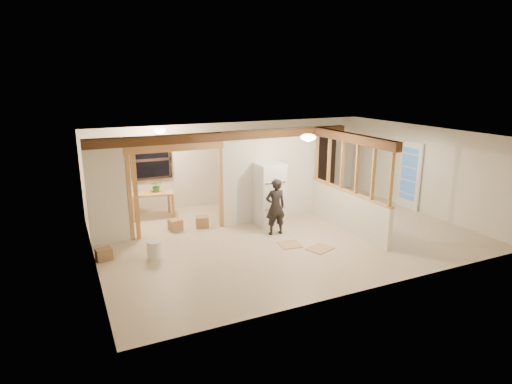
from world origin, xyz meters
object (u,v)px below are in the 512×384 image
woman (275,207)px  shop_vac (117,214)px  refrigerator (270,194)px  work_table (152,205)px  bookshelf (321,165)px

woman → shop_vac: 4.32m
refrigerator → work_table: size_ratio=1.44×
refrigerator → bookshelf: bearing=36.0°
work_table → shop_vac: size_ratio=2.15×
work_table → shop_vac: work_table is taller
refrigerator → bookshelf: bookshelf is taller
refrigerator → work_table: 3.34m
work_table → shop_vac: 0.98m
refrigerator → woman: (-0.21, -0.73, -0.12)m
work_table → shop_vac: bearing=-161.8°
shop_vac → refrigerator: bearing=-25.6°
woman → refrigerator: bearing=-101.7°
woman → bookshelf: bearing=-133.8°
woman → work_table: woman is taller
woman → shop_vac: (-3.49, 2.50, -0.45)m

